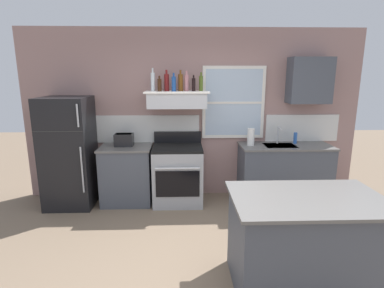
{
  "coord_description": "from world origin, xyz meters",
  "views": [
    {
      "loc": [
        -0.19,
        -2.71,
        2.0
      ],
      "look_at": [
        -0.05,
        1.2,
        1.1
      ],
      "focal_mm": 28.56,
      "sensor_mm": 36.0,
      "label": 1
    }
  ],
  "objects_px": {
    "bottle_clear_tall": "(153,82)",
    "bottle_blue_liqueur": "(174,84)",
    "kitchen_island": "(305,242)",
    "bottle_red_label_wine": "(167,82)",
    "dish_soap_bottle": "(295,138)",
    "bottle_olive_oil_square": "(201,83)",
    "toaster": "(124,140)",
    "bottle_balsamic_dark": "(194,84)",
    "refrigerator": "(69,152)",
    "stove_range": "(178,174)",
    "paper_towel_roll": "(251,137)",
    "bottle_amber_wine": "(181,82)",
    "bottle_brown_stout": "(160,85)",
    "bottle_rose_pink": "(187,83)"
  },
  "relations": [
    {
      "from": "bottle_clear_tall",
      "to": "paper_towel_roll",
      "type": "xyz_separation_m",
      "value": [
        1.5,
        -0.06,
        -0.84
      ]
    },
    {
      "from": "toaster",
      "to": "kitchen_island",
      "type": "relative_size",
      "value": 0.21
    },
    {
      "from": "bottle_brown_stout",
      "to": "bottle_amber_wine",
      "type": "bearing_deg",
      "value": 11.55
    },
    {
      "from": "bottle_balsamic_dark",
      "to": "bottle_olive_oil_square",
      "type": "bearing_deg",
      "value": 28.49
    },
    {
      "from": "bottle_olive_oil_square",
      "to": "kitchen_island",
      "type": "relative_size",
      "value": 0.2
    },
    {
      "from": "bottle_olive_oil_square",
      "to": "kitchen_island",
      "type": "bearing_deg",
      "value": -68.54
    },
    {
      "from": "toaster",
      "to": "stove_range",
      "type": "height_order",
      "value": "toaster"
    },
    {
      "from": "dish_soap_bottle",
      "to": "toaster",
      "type": "bearing_deg",
      "value": -178.68
    },
    {
      "from": "dish_soap_bottle",
      "to": "stove_range",
      "type": "bearing_deg",
      "value": -175.82
    },
    {
      "from": "bottle_balsamic_dark",
      "to": "paper_towel_roll",
      "type": "distance_m",
      "value": 1.2
    },
    {
      "from": "bottle_red_label_wine",
      "to": "paper_towel_roll",
      "type": "distance_m",
      "value": 1.54
    },
    {
      "from": "bottle_brown_stout",
      "to": "bottle_rose_pink",
      "type": "relative_size",
      "value": 0.76
    },
    {
      "from": "refrigerator",
      "to": "bottle_clear_tall",
      "type": "xyz_separation_m",
      "value": [
        1.29,
        0.12,
        1.05
      ]
    },
    {
      "from": "toaster",
      "to": "bottle_clear_tall",
      "type": "height_order",
      "value": "bottle_clear_tall"
    },
    {
      "from": "kitchen_island",
      "to": "bottle_clear_tall",
      "type": "bearing_deg",
      "value": 126.57
    },
    {
      "from": "toaster",
      "to": "bottle_olive_oil_square",
      "type": "relative_size",
      "value": 1.07
    },
    {
      "from": "dish_soap_bottle",
      "to": "kitchen_island",
      "type": "bearing_deg",
      "value": -107.17
    },
    {
      "from": "bottle_clear_tall",
      "to": "bottle_blue_liqueur",
      "type": "relative_size",
      "value": 1.26
    },
    {
      "from": "bottle_clear_tall",
      "to": "paper_towel_roll",
      "type": "height_order",
      "value": "bottle_clear_tall"
    },
    {
      "from": "bottle_brown_stout",
      "to": "paper_towel_roll",
      "type": "bearing_deg",
      "value": -0.67
    },
    {
      "from": "bottle_rose_pink",
      "to": "paper_towel_roll",
      "type": "distance_m",
      "value": 1.3
    },
    {
      "from": "stove_range",
      "to": "toaster",
      "type": "bearing_deg",
      "value": 174.8
    },
    {
      "from": "toaster",
      "to": "bottle_red_label_wine",
      "type": "relative_size",
      "value": 0.94
    },
    {
      "from": "toaster",
      "to": "bottle_brown_stout",
      "type": "xyz_separation_m",
      "value": [
        0.57,
        -0.02,
        0.83
      ]
    },
    {
      "from": "bottle_rose_pink",
      "to": "dish_soap_bottle",
      "type": "distance_m",
      "value": 1.94
    },
    {
      "from": "bottle_brown_stout",
      "to": "bottle_olive_oil_square",
      "type": "height_order",
      "value": "bottle_olive_oil_square"
    },
    {
      "from": "paper_towel_roll",
      "to": "bottle_clear_tall",
      "type": "bearing_deg",
      "value": 177.73
    },
    {
      "from": "bottle_balsamic_dark",
      "to": "dish_soap_bottle",
      "type": "xyz_separation_m",
      "value": [
        1.63,
        0.06,
        -0.85
      ]
    },
    {
      "from": "bottle_olive_oil_square",
      "to": "dish_soap_bottle",
      "type": "relative_size",
      "value": 1.55
    },
    {
      "from": "stove_range",
      "to": "paper_towel_roll",
      "type": "height_order",
      "value": "paper_towel_roll"
    },
    {
      "from": "bottle_clear_tall",
      "to": "dish_soap_bottle",
      "type": "xyz_separation_m",
      "value": [
        2.24,
        0.04,
        -0.89
      ]
    },
    {
      "from": "bottle_blue_liqueur",
      "to": "bottle_balsamic_dark",
      "type": "bearing_deg",
      "value": 6.38
    },
    {
      "from": "bottle_rose_pink",
      "to": "kitchen_island",
      "type": "distance_m",
      "value": 2.8
    },
    {
      "from": "toaster",
      "to": "bottle_amber_wine",
      "type": "bearing_deg",
      "value": 2.76
    },
    {
      "from": "stove_range",
      "to": "bottle_brown_stout",
      "type": "height_order",
      "value": "bottle_brown_stout"
    },
    {
      "from": "bottle_red_label_wine",
      "to": "dish_soap_bottle",
      "type": "xyz_separation_m",
      "value": [
        2.03,
        0.01,
        -0.88
      ]
    },
    {
      "from": "bottle_amber_wine",
      "to": "bottle_olive_oil_square",
      "type": "height_order",
      "value": "bottle_amber_wine"
    },
    {
      "from": "paper_towel_roll",
      "to": "refrigerator",
      "type": "bearing_deg",
      "value": -178.76
    },
    {
      "from": "bottle_clear_tall",
      "to": "bottle_rose_pink",
      "type": "distance_m",
      "value": 0.51
    },
    {
      "from": "bottle_blue_liqueur",
      "to": "kitchen_island",
      "type": "height_order",
      "value": "bottle_blue_liqueur"
    },
    {
      "from": "bottle_balsamic_dark",
      "to": "bottle_amber_wine",
      "type": "bearing_deg",
      "value": 167.49
    },
    {
      "from": "bottle_amber_wine",
      "to": "bottle_balsamic_dark",
      "type": "bearing_deg",
      "value": -12.51
    },
    {
      "from": "refrigerator",
      "to": "bottle_clear_tall",
      "type": "distance_m",
      "value": 1.67
    },
    {
      "from": "stove_range",
      "to": "bottle_clear_tall",
      "type": "xyz_separation_m",
      "value": [
        -0.36,
        0.1,
        1.42
      ]
    },
    {
      "from": "bottle_blue_liqueur",
      "to": "kitchen_island",
      "type": "distance_m",
      "value": 2.79
    },
    {
      "from": "bottle_blue_liqueur",
      "to": "paper_towel_roll",
      "type": "xyz_separation_m",
      "value": [
        1.19,
        -0.0,
        -0.81
      ]
    },
    {
      "from": "bottle_red_label_wine",
      "to": "kitchen_island",
      "type": "height_order",
      "value": "bottle_red_label_wine"
    },
    {
      "from": "bottle_rose_pink",
      "to": "bottle_olive_oil_square",
      "type": "xyz_separation_m",
      "value": [
        0.22,
        -0.01,
        -0.01
      ]
    },
    {
      "from": "bottle_olive_oil_square",
      "to": "bottle_blue_liqueur",
      "type": "bearing_deg",
      "value": -166.91
    },
    {
      "from": "refrigerator",
      "to": "bottle_blue_liqueur",
      "type": "relative_size",
      "value": 6.18
    }
  ]
}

